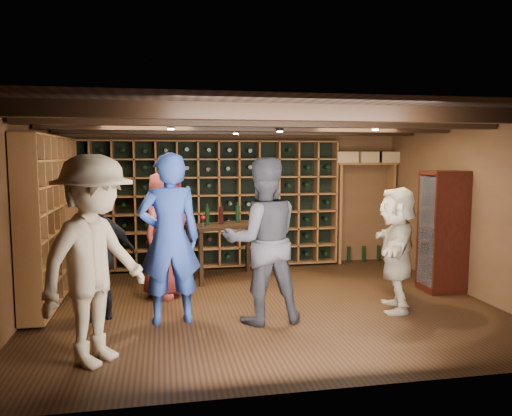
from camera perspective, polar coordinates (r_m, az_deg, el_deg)
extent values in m
plane|color=black|center=(6.84, 0.95, -10.99)|extent=(6.00, 6.00, 0.00)
plane|color=brown|center=(9.03, -2.25, 1.25)|extent=(6.00, 0.00, 6.00)
plane|color=brown|center=(4.19, 7.93, -4.34)|extent=(6.00, 0.00, 6.00)
plane|color=brown|center=(6.66, -25.20, -1.02)|extent=(0.00, 5.00, 5.00)
plane|color=brown|center=(7.77, 23.19, -0.02)|extent=(0.00, 5.00, 5.00)
plane|color=black|center=(6.56, 0.99, 10.39)|extent=(6.00, 6.00, 0.00)
cube|color=black|center=(5.00, 4.78, 10.81)|extent=(5.90, 0.18, 0.16)
cube|color=black|center=(6.07, 1.96, 9.98)|extent=(5.90, 0.18, 0.16)
cube|color=black|center=(7.14, 0.00, 9.39)|extent=(5.90, 0.18, 0.16)
cube|color=black|center=(8.22, -1.45, 8.94)|extent=(5.90, 0.18, 0.16)
cylinder|color=black|center=(6.42, -9.71, 9.41)|extent=(0.10, 0.10, 0.10)
cylinder|color=black|center=(7.01, 2.75, 9.20)|extent=(0.10, 0.10, 0.10)
cylinder|color=black|center=(6.70, 13.49, 9.19)|extent=(0.10, 0.10, 0.10)
cylinder|color=black|center=(7.70, -2.33, 8.91)|extent=(0.10, 0.10, 0.10)
cube|color=brown|center=(8.81, -5.46, 0.45)|extent=(4.65, 0.30, 2.20)
cube|color=black|center=(8.81, -5.46, 0.45)|extent=(4.56, 0.02, 2.16)
cube|color=brown|center=(7.43, -22.32, -1.00)|extent=(0.30, 2.65, 2.20)
cube|color=black|center=(7.43, -22.32, -1.00)|extent=(0.29, 0.02, 2.16)
cube|color=brown|center=(9.49, 12.44, 4.97)|extent=(1.15, 0.32, 0.04)
cube|color=brown|center=(9.76, 15.13, -0.49)|extent=(0.05, 0.28, 1.85)
cube|color=brown|center=(9.36, 9.39, -0.63)|extent=(0.05, 0.28, 1.85)
cube|color=tan|center=(9.34, 10.19, 5.73)|extent=(0.40, 0.30, 0.20)
cube|color=tan|center=(9.51, 12.74, 5.68)|extent=(0.40, 0.30, 0.20)
cube|color=tan|center=(9.65, 14.65, 5.64)|extent=(0.40, 0.30, 0.20)
cube|color=#35100A|center=(7.99, 20.34, -8.50)|extent=(0.55, 0.50, 0.10)
cube|color=#35100A|center=(7.82, 20.57, -2.45)|extent=(0.55, 0.50, 1.70)
cube|color=white|center=(7.69, 18.91, -2.53)|extent=(0.01, 0.46, 1.60)
cube|color=#35100A|center=(7.82, 20.57, -2.45)|extent=(0.50, 0.44, 0.02)
sphere|color=#59260C|center=(7.80, 20.47, -1.73)|extent=(0.18, 0.18, 0.18)
imported|color=navy|center=(6.02, -9.86, -3.48)|extent=(0.79, 0.56, 2.03)
imported|color=black|center=(5.96, 0.74, -3.75)|extent=(1.00, 0.80, 1.98)
imported|color=maroon|center=(7.18, -10.31, -2.96)|extent=(0.98, 1.04, 1.78)
imported|color=black|center=(6.36, -17.65, -5.25)|extent=(1.00, 0.70, 1.58)
imported|color=gray|center=(5.01, -17.97, -5.72)|extent=(1.37, 1.49, 2.01)
imported|color=tan|center=(6.71, 15.78, -4.51)|extent=(0.97, 1.56, 1.60)
cube|color=black|center=(8.07, -3.51, -2.02)|extent=(1.32, 0.95, 0.05)
cube|color=black|center=(7.70, -6.32, -5.81)|extent=(0.08, 0.08, 0.85)
cube|color=black|center=(8.19, 0.72, -5.06)|extent=(0.08, 0.08, 0.85)
cube|color=black|center=(8.15, -7.73, -5.17)|extent=(0.08, 0.08, 0.85)
cube|color=black|center=(8.61, -0.96, -4.51)|extent=(0.08, 0.08, 0.85)
cylinder|color=black|center=(7.97, -5.60, -0.95)|extent=(0.07, 0.07, 0.28)
cylinder|color=black|center=(8.07, -3.99, -0.84)|extent=(0.07, 0.07, 0.28)
cylinder|color=black|center=(8.21, -2.12, -0.72)|extent=(0.07, 0.07, 0.28)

